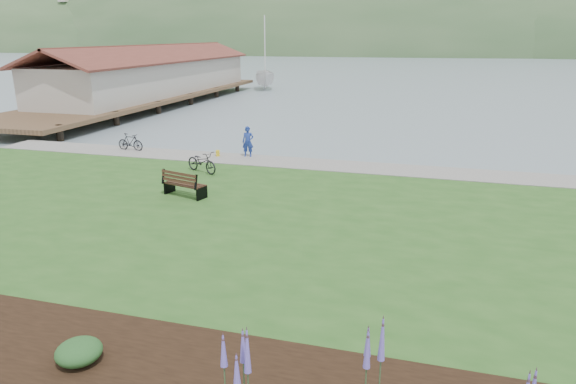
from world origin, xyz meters
name	(u,v)px	position (x,y,z in m)	size (l,w,h in m)	color
ground	(262,220)	(0.00, 0.00, 0.00)	(600.00, 600.00, 0.00)	slate
lawn	(241,235)	(0.00, -2.00, 0.20)	(34.00, 20.00, 0.40)	#28551E
shoreline_path	(308,164)	(0.00, 6.90, 0.42)	(34.00, 2.20, 0.03)	gray
far_hillside	(484,54)	(20.00, 170.00, 0.00)	(580.00, 80.00, 38.00)	#375932
pier_pavilion	(153,75)	(-20.00, 27.52, 2.64)	(8.00, 36.00, 5.40)	#4C3826
park_bench	(183,184)	(-3.32, 0.61, 0.92)	(1.80, 1.10, 1.04)	black
person	(248,139)	(-3.24, 7.50, 1.31)	(0.66, 0.45, 1.82)	navy
bicycle_a	(202,162)	(-4.18, 4.11, 0.88)	(1.84, 0.64, 0.96)	black
bicycle_b	(130,142)	(-9.75, 7.20, 0.85)	(1.51, 0.44, 0.91)	black
sailboat	(265,89)	(-14.09, 43.03, 0.00)	(10.16, 10.35, 26.79)	silver
pannier	(218,153)	(-4.76, 7.20, 0.55)	(0.18, 0.28, 0.31)	gold
echium_1	(370,381)	(4.97, -9.43, 1.23)	(0.62, 0.62, 2.08)	#133414
shrub_0	(79,352)	(-0.42, -9.31, 0.65)	(0.86, 0.86, 0.43)	#1E4C21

